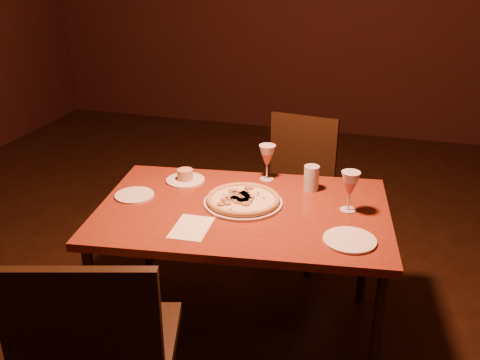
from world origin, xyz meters
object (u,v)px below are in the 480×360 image
(chair_near, at_px, (101,354))
(pizza_plate, at_px, (243,200))
(chair_far, at_px, (296,181))
(dining_table, at_px, (243,220))

(chair_near, xyz_separation_m, pizza_plate, (0.22, 0.91, 0.17))
(chair_far, bearing_deg, dining_table, -88.80)
(chair_near, bearing_deg, chair_far, 62.92)
(chair_far, bearing_deg, chair_near, -93.55)
(pizza_plate, bearing_deg, chair_far, 82.88)
(dining_table, bearing_deg, chair_near, -112.90)
(chair_near, height_order, pizza_plate, chair_near)
(chair_near, height_order, chair_far, chair_near)
(chair_near, relative_size, chair_far, 1.13)
(chair_near, distance_m, chair_far, 1.73)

